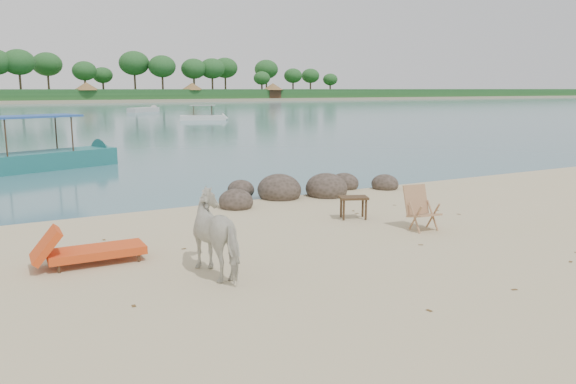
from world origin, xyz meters
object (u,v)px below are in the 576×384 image
at_px(boulders, 302,190).
at_px(side_table, 353,209).
at_px(lounge_chair, 97,248).
at_px(boat_near, 32,125).
at_px(deck_chair, 424,210).
at_px(cow, 221,235).

xyz_separation_m(boulders, side_table, (-0.43, -3.27, 0.09)).
distance_m(side_table, lounge_chair, 6.28).
height_order(boulders, boat_near, boat_near).
xyz_separation_m(side_table, lounge_chair, (-6.24, -0.67, 0.04)).
height_order(boulders, deck_chair, deck_chair).
distance_m(side_table, deck_chair, 1.87).
bearing_deg(deck_chair, boat_near, 121.20).
distance_m(cow, lounge_chair, 2.48).
xyz_separation_m(deck_chair, boat_near, (-6.88, 15.29, 1.28)).
distance_m(boulders, cow, 7.45).
xyz_separation_m(cow, lounge_chair, (-1.80, 1.66, -0.40)).
height_order(side_table, boat_near, boat_near).
bearing_deg(boat_near, side_table, -84.93).
xyz_separation_m(boulders, cow, (-4.87, -5.61, 0.53)).
bearing_deg(boulders, boat_near, 122.44).
relative_size(cow, lounge_chair, 0.79).
bearing_deg(cow, side_table, -159.80).
height_order(lounge_chair, deck_chair, deck_chair).
height_order(cow, deck_chair, cow).
xyz_separation_m(boulders, lounge_chair, (-6.67, -3.95, 0.13)).
xyz_separation_m(cow, deck_chair, (5.20, 0.63, -0.22)).
height_order(boulders, side_table, boulders).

